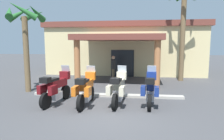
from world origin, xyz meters
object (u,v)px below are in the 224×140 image
at_px(palm_tree_near_portico, 184,9).
at_px(palm_tree_roadside, 25,25).
at_px(pedestrian, 113,67).
at_px(motorcycle_orange, 86,89).
at_px(motorcycle_cream, 118,89).
at_px(motorcycle_blue, 151,89).
at_px(motorcycle_maroon, 56,88).
at_px(motel_building, 126,48).

bearing_deg(palm_tree_near_portico, palm_tree_roadside, -154.86).
bearing_deg(palm_tree_near_portico, pedestrian, -170.49).
xyz_separation_m(motorcycle_orange, pedestrian, (0.57, 5.56, 0.33)).
bearing_deg(palm_tree_roadside, pedestrian, 38.58).
bearing_deg(pedestrian, palm_tree_roadside, -129.36).
xyz_separation_m(motorcycle_cream, palm_tree_roadside, (-5.10, 1.87, 2.89)).
relative_size(motorcycle_orange, palm_tree_roadside, 0.47).
bearing_deg(motorcycle_blue, pedestrian, 29.07).
bearing_deg(motorcycle_maroon, motel_building, -1.85).
distance_m(motel_building, motorcycle_maroon, 11.33).
bearing_deg(palm_tree_roadside, motorcycle_maroon, -40.40).
height_order(motorcycle_orange, motorcycle_blue, same).
bearing_deg(palm_tree_near_portico, motorcycle_maroon, -136.61).
distance_m(motorcycle_blue, pedestrian, 5.64).
xyz_separation_m(motorcycle_maroon, motorcycle_orange, (1.36, -0.09, 0.00)).
xyz_separation_m(motel_building, motorcycle_orange, (-1.18, -11.03, -1.51)).
distance_m(motorcycle_maroon, motorcycle_cream, 2.72).
height_order(motorcycle_blue, pedestrian, pedestrian).
relative_size(motorcycle_cream, palm_tree_near_portico, 0.33).
height_order(motorcycle_orange, motorcycle_cream, same).
bearing_deg(motorcycle_maroon, motorcycle_blue, -75.15).
distance_m(motorcycle_cream, palm_tree_roadside, 6.15).
xyz_separation_m(motorcycle_orange, palm_tree_near_portico, (5.26, 6.35, 4.23)).
relative_size(motorcycle_maroon, motorcycle_orange, 0.99).
height_order(motorcycle_cream, pedestrian, pedestrian).
distance_m(motel_building, palm_tree_near_portico, 6.78).
distance_m(motorcycle_blue, palm_tree_roadside, 7.29).
xyz_separation_m(motorcycle_cream, pedestrian, (-0.79, 5.31, 0.33)).
xyz_separation_m(motorcycle_maroon, pedestrian, (1.92, 5.47, 0.33)).
bearing_deg(palm_tree_roadside, motorcycle_orange, -29.59).
xyz_separation_m(motorcycle_maroon, palm_tree_roadside, (-2.39, 2.03, 2.89)).
bearing_deg(pedestrian, motel_building, 95.68).
xyz_separation_m(motorcycle_blue, palm_tree_roadside, (-6.45, 1.77, 2.89)).
relative_size(motorcycle_maroon, motorcycle_cream, 0.99).
bearing_deg(motorcycle_maroon, palm_tree_roadside, 60.81).
bearing_deg(motorcycle_cream, palm_tree_near_portico, -26.25).
relative_size(pedestrian, palm_tree_roadside, 0.37).
bearing_deg(motorcycle_orange, pedestrian, -3.01).
bearing_deg(motorcycle_cream, motorcycle_maroon, 99.69).
relative_size(motorcycle_cream, palm_tree_roadside, 0.47).
relative_size(motorcycle_maroon, motorcycle_blue, 0.99).
bearing_deg(motorcycle_maroon, motorcycle_orange, -82.77).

